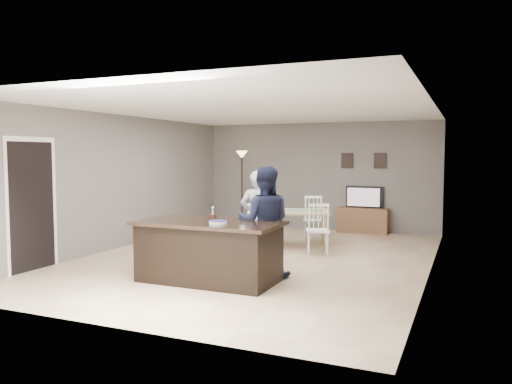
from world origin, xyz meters
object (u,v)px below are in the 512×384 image
at_px(plate_stack, 218,222).
at_px(floor_lamp, 242,168).
at_px(birthday_cake, 213,217).
at_px(dining_table, 288,217).
at_px(man, 264,222).
at_px(woman, 258,218).
at_px(kitchen_island, 209,251).
at_px(television, 364,197).
at_px(tv_console, 363,221).

bearing_deg(plate_stack, floor_lamp, 111.41).
distance_m(birthday_cake, dining_table, 2.98).
distance_m(plate_stack, dining_table, 3.22).
height_order(man, plate_stack, man).
bearing_deg(woman, kitchen_island, 61.08).
relative_size(birthday_cake, plate_stack, 0.79).
xyz_separation_m(television, dining_table, (-1.03, -2.58, -0.23)).
relative_size(plate_stack, dining_table, 0.12).
bearing_deg(tv_console, floor_lamp, -174.43).
xyz_separation_m(birthday_cake, plate_stack, (0.22, -0.25, -0.03)).
height_order(kitchen_island, tv_console, kitchen_island).
bearing_deg(man, floor_lamp, -79.00).
relative_size(man, dining_table, 0.77).
distance_m(tv_console, man, 5.04).
relative_size(tv_console, man, 0.70).
xyz_separation_m(tv_console, television, (0.00, 0.07, 0.56)).
relative_size(kitchen_island, floor_lamp, 1.08).
bearing_deg(plate_stack, man, 60.17).
height_order(television, woman, woman).
relative_size(woman, plate_stack, 6.08).
relative_size(tv_console, plate_stack, 4.46).
xyz_separation_m(kitchen_island, man, (0.65, 0.59, 0.40)).
distance_m(tv_console, floor_lamp, 3.35).
bearing_deg(television, woman, 78.18).
bearing_deg(tv_console, dining_table, -112.31).
height_order(man, birthday_cake, man).
height_order(man, dining_table, man).
distance_m(woman, plate_stack, 1.37).
bearing_deg(floor_lamp, television, 6.85).
bearing_deg(birthday_cake, tv_console, 77.76).
distance_m(birthday_cake, plate_stack, 0.33).
bearing_deg(man, tv_console, -113.81).
relative_size(kitchen_island, tv_console, 1.79).
relative_size(television, dining_table, 0.41).
xyz_separation_m(woman, plate_stack, (-0.05, -1.37, 0.10)).
xyz_separation_m(television, man, (-0.55, -5.05, -0.01)).
distance_m(plate_stack, floor_lamp, 5.85).
xyz_separation_m(man, birthday_cake, (-0.64, -0.49, 0.09)).
distance_m(birthday_cake, floor_lamp, 5.54).
xyz_separation_m(birthday_cake, dining_table, (0.16, 2.96, -0.32)).
distance_m(tv_console, woman, 4.48).
distance_m(tv_console, television, 0.57).
bearing_deg(birthday_cake, woman, 76.86).
xyz_separation_m(tv_console, woman, (-0.92, -4.35, 0.52)).
xyz_separation_m(dining_table, floor_lamp, (-2.06, 2.21, 0.92)).
height_order(plate_stack, dining_table, dining_table).
distance_m(man, plate_stack, 0.85).
bearing_deg(plate_stack, tv_console, 80.36).
height_order(birthday_cake, dining_table, birthday_cake).
distance_m(kitchen_island, floor_lamp, 5.70).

